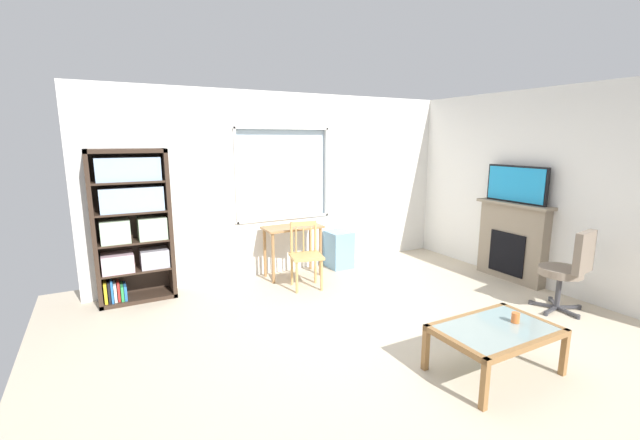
# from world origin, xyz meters

# --- Properties ---
(ground) EXTENTS (6.59, 5.86, 0.02)m
(ground) POSITION_xyz_m (0.00, 0.00, -0.01)
(ground) COLOR beige
(wall_back_with_window) EXTENTS (5.59, 0.15, 2.68)m
(wall_back_with_window) POSITION_xyz_m (0.00, 2.43, 1.32)
(wall_back_with_window) COLOR silver
(wall_back_with_window) RESTS_ON ground
(wall_right) EXTENTS (0.12, 5.06, 2.68)m
(wall_right) POSITION_xyz_m (2.85, 0.00, 1.34)
(wall_right) COLOR silver
(wall_right) RESTS_ON ground
(bookshelf) EXTENTS (0.90, 0.38, 1.90)m
(bookshelf) POSITION_xyz_m (-2.15, 2.19, 1.02)
(bookshelf) COLOR #38281E
(bookshelf) RESTS_ON ground
(desk_under_window) EXTENTS (0.86, 0.43, 0.76)m
(desk_under_window) POSITION_xyz_m (-0.02, 2.08, 0.61)
(desk_under_window) COLOR #A37547
(desk_under_window) RESTS_ON ground
(wooden_chair) EXTENTS (0.50, 0.48, 0.90)m
(wooden_chair) POSITION_xyz_m (-0.06, 1.57, 0.46)
(wooden_chair) COLOR tan
(wooden_chair) RESTS_ON ground
(plastic_drawer_unit) EXTENTS (0.35, 0.40, 0.58)m
(plastic_drawer_unit) POSITION_xyz_m (0.81, 2.13, 0.29)
(plastic_drawer_unit) COLOR #72ADDB
(plastic_drawer_unit) RESTS_ON ground
(fireplace) EXTENTS (0.26, 1.12, 1.13)m
(fireplace) POSITION_xyz_m (2.70, 0.45, 0.57)
(fireplace) COLOR gray
(fireplace) RESTS_ON ground
(tv) EXTENTS (0.06, 0.92, 0.52)m
(tv) POSITION_xyz_m (2.68, 0.45, 1.39)
(tv) COLOR black
(tv) RESTS_ON fireplace
(office_chair) EXTENTS (0.58, 0.57, 1.00)m
(office_chair) POSITION_xyz_m (2.26, -0.64, 0.55)
(office_chair) COLOR #7A6B5B
(office_chair) RESTS_ON ground
(coffee_table) EXTENTS (1.04, 0.68, 0.42)m
(coffee_table) POSITION_xyz_m (0.44, -1.12, 0.36)
(coffee_table) COLOR #8C9E99
(coffee_table) RESTS_ON ground
(sippy_cup) EXTENTS (0.07, 0.07, 0.09)m
(sippy_cup) POSITION_xyz_m (0.67, -1.13, 0.47)
(sippy_cup) COLOR orange
(sippy_cup) RESTS_ON coffee_table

